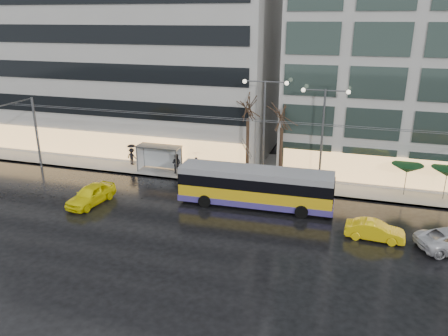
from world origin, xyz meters
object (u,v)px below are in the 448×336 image
at_px(bus_shelter, 156,152).
at_px(taxi_a, 91,195).
at_px(street_lamp_near, 264,117).
at_px(trolleybus, 255,188).

distance_m(bus_shelter, taxi_a, 8.85).
relative_size(street_lamp_near, taxi_a, 1.96).
relative_size(trolleybus, street_lamp_near, 1.34).
height_order(bus_shelter, street_lamp_near, street_lamp_near).
bearing_deg(trolleybus, bus_shelter, 154.39).
relative_size(bus_shelter, taxi_a, 0.91).
xyz_separation_m(trolleybus, street_lamp_near, (-0.53, 5.34, 4.48)).
relative_size(trolleybus, taxi_a, 2.63).
bearing_deg(bus_shelter, street_lamp_near, 0.63).
bearing_deg(trolleybus, taxi_a, -165.08).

